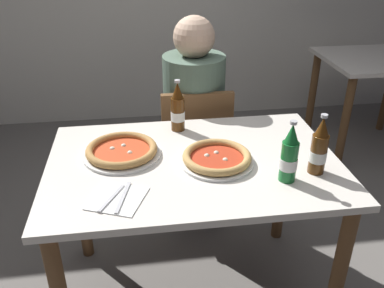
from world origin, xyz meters
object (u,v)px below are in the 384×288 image
object	(u,v)px
beer_bottle_left	(319,149)
beer_bottle_right	(178,109)
pizza_marinara_far	(122,151)
napkin_with_cutlery	(117,198)
diner_seated	(194,127)
chair_behind_table	(195,146)
dining_table_background	(375,78)
pizza_margherita_near	(217,158)
beer_bottle_center	(289,156)
dining_table_main	(194,183)

from	to	relation	value
beer_bottle_left	beer_bottle_right	bearing A→B (deg)	137.55
pizza_marinara_far	napkin_with_cutlery	bearing A→B (deg)	-92.41
diner_seated	pizza_marinara_far	distance (m)	0.72
chair_behind_table	dining_table_background	size ratio (longest dim) A/B	1.06
dining_table_background	beer_bottle_left	xyz separation A→B (m)	(-1.11, -1.46, 0.26)
napkin_with_cutlery	pizza_margherita_near	bearing A→B (deg)	26.79
chair_behind_table	beer_bottle_right	world-z (taller)	beer_bottle_right
beer_bottle_center	napkin_with_cutlery	bearing A→B (deg)	-176.62
beer_bottle_center	beer_bottle_right	world-z (taller)	same
diner_seated	chair_behind_table	bearing A→B (deg)	-91.69
pizza_marinara_far	beer_bottle_left	distance (m)	0.80
dining_table_background	pizza_margherita_near	xyz separation A→B (m)	(-1.48, -1.33, 0.18)
beer_bottle_center	dining_table_background	bearing A→B (deg)	50.34
dining_table_background	beer_bottle_center	distance (m)	1.96
pizza_marinara_far	beer_bottle_left	bearing A→B (deg)	-17.49
dining_table_background	beer_bottle_center	xyz separation A→B (m)	(-1.24, -1.49, 0.26)
pizza_margherita_near	beer_bottle_right	size ratio (longest dim) A/B	1.23
chair_behind_table	napkin_with_cutlery	xyz separation A→B (m)	(-0.40, -0.84, 0.27)
dining_table_background	beer_bottle_right	distance (m)	1.91
diner_seated	beer_bottle_center	size ratio (longest dim) A/B	4.89
beer_bottle_left	napkin_with_cutlery	bearing A→B (deg)	-174.31
dining_table_background	pizza_marinara_far	size ratio (longest dim) A/B	2.44
beer_bottle_center	napkin_with_cutlery	size ratio (longest dim) A/B	1.05
dining_table_main	pizza_marinara_far	bearing A→B (deg)	164.13
dining_table_main	beer_bottle_left	world-z (taller)	beer_bottle_left
diner_seated	pizza_margherita_near	world-z (taller)	diner_seated
beer_bottle_right	beer_bottle_left	bearing A→B (deg)	-42.45
beer_bottle_right	pizza_marinara_far	bearing A→B (deg)	-140.64
pizza_marinara_far	beer_bottle_right	xyz separation A→B (m)	(0.26, 0.21, 0.08)
pizza_marinara_far	beer_bottle_center	size ratio (longest dim) A/B	1.33
dining_table_background	beer_bottle_center	bearing A→B (deg)	-129.66
dining_table_background	beer_bottle_left	distance (m)	1.85
beer_bottle_right	napkin_with_cutlery	bearing A→B (deg)	-117.42
beer_bottle_center	pizza_margherita_near	bearing A→B (deg)	145.69
chair_behind_table	dining_table_main	bearing A→B (deg)	82.37
napkin_with_cutlery	dining_table_background	bearing A→B (deg)	39.22
beer_bottle_center	diner_seated	bearing A→B (deg)	105.35
dining_table_main	pizza_marinara_far	world-z (taller)	pizza_marinara_far
dining_table_main	beer_bottle_right	size ratio (longest dim) A/B	4.86
pizza_margherita_near	beer_bottle_right	xyz separation A→B (m)	(-0.12, 0.33, 0.08)
beer_bottle_left	beer_bottle_right	size ratio (longest dim) A/B	1.00
beer_bottle_center	dining_table_main	bearing A→B (deg)	149.59
dining_table_background	napkin_with_cutlery	bearing A→B (deg)	-140.78
pizza_margherita_near	beer_bottle_center	size ratio (longest dim) A/B	1.23
dining_table_main	pizza_margherita_near	bearing A→B (deg)	-18.55
dining_table_main	pizza_margherita_near	world-z (taller)	pizza_margherita_near
beer_bottle_right	pizza_margherita_near	bearing A→B (deg)	-69.44
beer_bottle_center	napkin_with_cutlery	world-z (taller)	beer_bottle_center
dining_table_main	diner_seated	size ratio (longest dim) A/B	0.99
dining_table_main	beer_bottle_left	xyz separation A→B (m)	(0.46, -0.15, 0.22)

